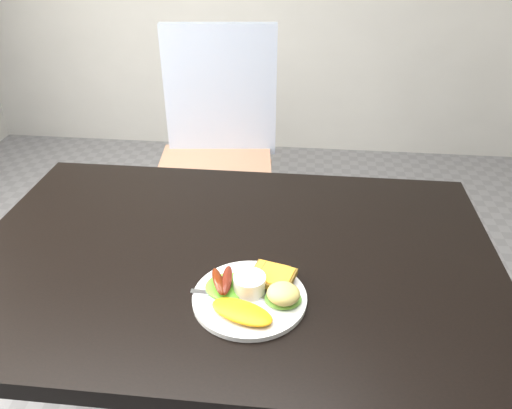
{
  "coord_description": "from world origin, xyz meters",
  "views": [
    {
      "loc": [
        0.15,
        -0.9,
        1.43
      ],
      "look_at": [
        0.06,
        -0.04,
        0.9
      ],
      "focal_mm": 35.0,
      "sensor_mm": 36.0,
      "label": 1
    }
  ],
  "objects_px": {
    "dining_table": "(233,259)",
    "person": "(244,98)",
    "plate": "(250,298)",
    "dining_chair": "(214,174)"
  },
  "relations": [
    {
      "from": "dining_chair",
      "to": "plate",
      "type": "bearing_deg",
      "value": -81.84
    },
    {
      "from": "dining_chair",
      "to": "person",
      "type": "distance_m",
      "value": 0.48
    },
    {
      "from": "dining_table",
      "to": "person",
      "type": "distance_m",
      "value": 0.75
    },
    {
      "from": "dining_table",
      "to": "person",
      "type": "relative_size",
      "value": 0.7
    },
    {
      "from": "dining_chair",
      "to": "dining_table",
      "type": "bearing_deg",
      "value": -82.88
    },
    {
      "from": "dining_table",
      "to": "person",
      "type": "bearing_deg",
      "value": 95.06
    },
    {
      "from": "dining_table",
      "to": "dining_chair",
      "type": "bearing_deg",
      "value": 103.39
    },
    {
      "from": "dining_table",
      "to": "person",
      "type": "height_order",
      "value": "person"
    },
    {
      "from": "person",
      "to": "plate",
      "type": "xyz_separation_m",
      "value": [
        0.12,
        -0.89,
        -0.1
      ]
    },
    {
      "from": "plate",
      "to": "dining_table",
      "type": "bearing_deg",
      "value": 110.46
    }
  ]
}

